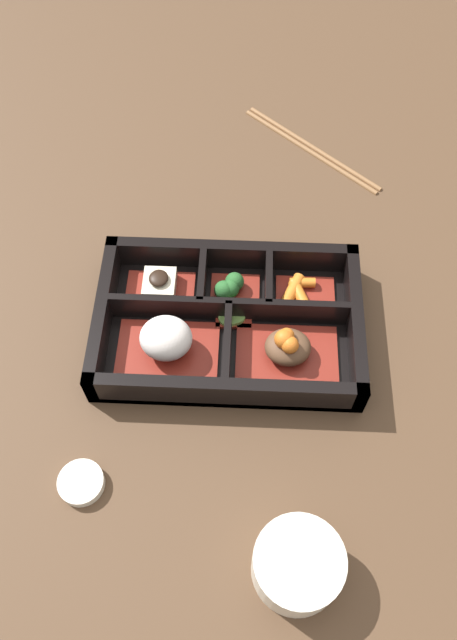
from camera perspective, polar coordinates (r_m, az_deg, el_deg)
name	(u,v)px	position (r m, az deg, el deg)	size (l,w,h in m)	color
ground_plane	(228,331)	(0.74, 0.00, -1.00)	(3.00, 3.00, 0.00)	#4C3523
bento_base	(228,329)	(0.74, 0.00, -0.80)	(0.30, 0.20, 0.01)	black
bento_rim	(229,318)	(0.72, 0.04, 0.17)	(0.30, 0.20, 0.05)	black
bowl_stew	(287,348)	(0.70, 5.39, -2.59)	(0.12, 0.07, 0.05)	maroon
bowl_rice	(166,341)	(0.70, -5.70, -1.91)	(0.12, 0.07, 0.05)	maroon
bowl_carrots	(301,292)	(0.75, 6.61, 2.57)	(0.07, 0.05, 0.02)	maroon
bowl_greens	(231,288)	(0.75, 0.26, 2.91)	(0.06, 0.05, 0.03)	maroon
bowl_tofu	(160,286)	(0.75, -6.29, 3.13)	(0.08, 0.05, 0.03)	maroon
bowl_pickles	(235,315)	(0.73, 0.56, 0.50)	(0.04, 0.03, 0.01)	maroon
tea_cup	(298,565)	(0.63, 6.35, -21.36)	(0.09, 0.09, 0.05)	beige
chopsticks	(311,148)	(0.93, 7.59, 15.34)	(0.19, 0.17, 0.01)	brown
sauce_dish	(81,483)	(0.68, -13.32, -14.27)	(0.05, 0.05, 0.01)	beige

